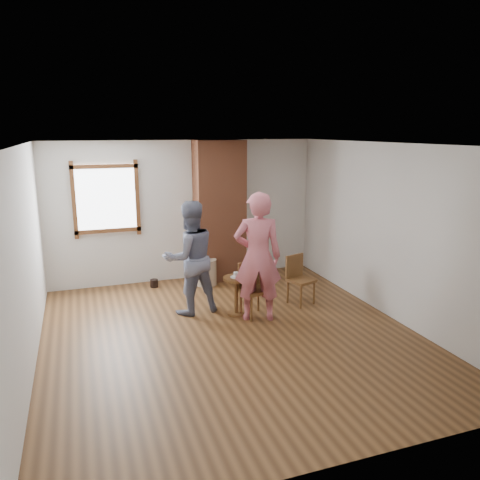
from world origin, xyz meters
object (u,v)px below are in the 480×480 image
dining_chair_right (298,276)px  side_table (236,290)px  dining_chair_left (253,286)px  man (190,258)px  stoneware_crock (206,272)px  person_pink (258,257)px

dining_chair_right → side_table: dining_chair_right is taller
dining_chair_left → man: bearing=144.5°
stoneware_crock → side_table: side_table is taller
man → person_pink: bearing=136.6°
side_table → man: 0.86m
side_table → dining_chair_right: bearing=7.7°
stoneware_crock → person_pink: 1.94m
dining_chair_left → man: man is taller
stoneware_crock → dining_chair_left: dining_chair_left is taller
man → person_pink: 1.06m
stoneware_crock → side_table: bearing=-87.7°
dining_chair_right → stoneware_crock: bearing=112.3°
stoneware_crock → side_table: size_ratio=0.80×
dining_chair_right → person_pink: (-0.88, -0.41, 0.52)m
stoneware_crock → person_pink: (0.31, -1.77, 0.72)m
stoneware_crock → person_pink: bearing=-80.1°
side_table → man: man is taller
side_table → man: bearing=152.6°
stoneware_crock → man: (-0.57, -1.19, 0.64)m
stoneware_crock → dining_chair_right: 1.82m
man → person_pink: person_pink is taller
dining_chair_left → side_table: size_ratio=1.37×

